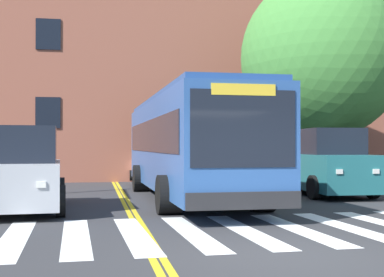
% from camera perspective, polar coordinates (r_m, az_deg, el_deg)
% --- Properties ---
extents(ground_plane, '(120.00, 120.00, 0.00)m').
position_cam_1_polar(ground_plane, '(8.57, 10.30, -12.08)').
color(ground_plane, '#303033').
extents(crosswalk, '(9.38, 4.68, 0.01)m').
position_cam_1_polar(crosswalk, '(10.79, 5.67, -9.71)').
color(crosswalk, white).
rests_on(crosswalk, ground).
extents(lane_line_yellow_inner, '(0.12, 36.00, 0.01)m').
position_cam_1_polar(lane_line_yellow_inner, '(24.31, -8.38, -4.70)').
color(lane_line_yellow_inner, gold).
rests_on(lane_line_yellow_inner, ground).
extents(lane_line_yellow_outer, '(0.12, 36.00, 0.01)m').
position_cam_1_polar(lane_line_yellow_outer, '(24.32, -8.00, -4.70)').
color(lane_line_yellow_outer, gold).
rests_on(lane_line_yellow_outer, ground).
extents(city_bus, '(3.07, 12.52, 3.22)m').
position_cam_1_polar(city_bus, '(17.07, -0.49, -0.51)').
color(city_bus, '#2D5699').
rests_on(city_bus, ground).
extents(car_silver_near_lane, '(2.43, 4.94, 2.16)m').
position_cam_1_polar(car_silver_near_lane, '(14.50, -17.77, -3.32)').
color(car_silver_near_lane, '#B7BABF').
rests_on(car_silver_near_lane, ground).
extents(car_teal_far_lane, '(2.30, 5.20, 2.25)m').
position_cam_1_polar(car_teal_far_lane, '(18.91, 13.84, -2.59)').
color(car_teal_far_lane, '#236B70').
rests_on(car_teal_far_lane, ground).
extents(car_white_behind_bus, '(2.19, 3.85, 1.81)m').
position_cam_1_polar(car_white_behind_bus, '(26.37, -5.07, -2.60)').
color(car_white_behind_bus, white).
rests_on(car_white_behind_bus, ground).
extents(street_tree_curbside_large, '(8.41, 8.73, 8.49)m').
position_cam_1_polar(street_tree_curbside_large, '(21.85, 13.59, 8.50)').
color(street_tree_curbside_large, '#4C3D2D').
rests_on(street_tree_curbside_large, ground).
extents(building_facade, '(38.72, 8.10, 12.66)m').
position_cam_1_polar(building_facade, '(29.33, -4.22, 8.38)').
color(building_facade, '#9E5642').
rests_on(building_facade, ground).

